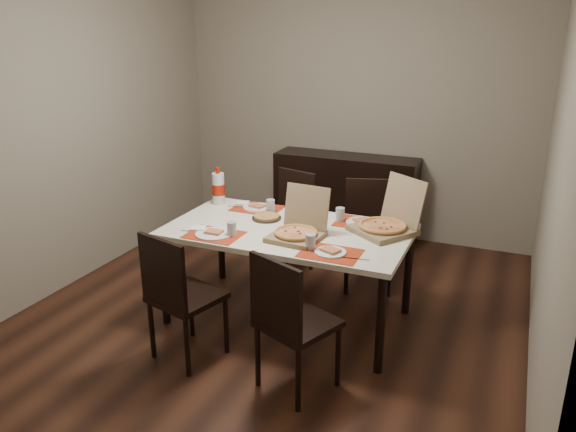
% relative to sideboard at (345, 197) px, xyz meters
% --- Properties ---
extents(ground, '(3.80, 4.00, 0.02)m').
position_rel_sideboard_xyz_m(ground, '(0.00, -1.78, -0.46)').
color(ground, '#3D1F13').
rests_on(ground, ground).
extents(room_walls, '(3.84, 4.02, 2.62)m').
position_rel_sideboard_xyz_m(room_walls, '(0.00, -1.35, 1.28)').
color(room_walls, gray).
rests_on(room_walls, ground).
extents(sideboard, '(1.50, 0.40, 0.90)m').
position_rel_sideboard_xyz_m(sideboard, '(0.00, 0.00, 0.00)').
color(sideboard, black).
rests_on(sideboard, ground).
extents(dining_table, '(1.80, 1.00, 0.75)m').
position_rel_sideboard_xyz_m(dining_table, '(0.13, -1.87, 0.23)').
color(dining_table, beige).
rests_on(dining_table, ground).
extents(chair_near_left, '(0.52, 0.52, 0.93)m').
position_rel_sideboard_xyz_m(chair_near_left, '(-0.31, -2.70, 0.06)').
color(chair_near_left, black).
rests_on(chair_near_left, ground).
extents(chair_near_right, '(0.55, 0.55, 0.93)m').
position_rel_sideboard_xyz_m(chair_near_right, '(0.51, -2.73, 0.06)').
color(chair_near_right, black).
rests_on(chair_near_right, ground).
extents(chair_far_left, '(0.52, 0.52, 0.93)m').
position_rel_sideboard_xyz_m(chair_far_left, '(-0.23, -1.00, 0.06)').
color(chair_far_left, black).
rests_on(chair_far_left, ground).
extents(chair_far_right, '(0.52, 0.52, 0.93)m').
position_rel_sideboard_xyz_m(chair_far_right, '(0.53, -1.01, 0.06)').
color(chair_far_right, black).
rests_on(chair_far_right, ground).
extents(setting_near_left, '(0.47, 0.30, 0.11)m').
position_rel_sideboard_xyz_m(setting_near_left, '(-0.30, -2.20, 0.32)').
color(setting_near_left, '#B0270B').
rests_on(setting_near_left, dining_table).
extents(setting_near_right, '(0.47, 0.30, 0.11)m').
position_rel_sideboard_xyz_m(setting_near_right, '(0.54, -2.20, 0.32)').
color(setting_near_right, '#B0270B').
rests_on(setting_near_right, dining_table).
extents(setting_far_left, '(0.46, 0.30, 0.11)m').
position_rel_sideboard_xyz_m(setting_far_left, '(-0.27, -1.54, 0.32)').
color(setting_far_left, '#B0270B').
rests_on(setting_far_left, dining_table).
extents(setting_far_right, '(0.41, 0.30, 0.11)m').
position_rel_sideboard_xyz_m(setting_far_right, '(0.56, -1.55, 0.32)').
color(setting_far_right, '#B0270B').
rests_on(setting_far_right, dining_table).
extents(napkin_loose, '(0.14, 0.15, 0.02)m').
position_rel_sideboard_xyz_m(napkin_loose, '(0.14, -1.90, 0.31)').
color(napkin_loose, white).
rests_on(napkin_loose, dining_table).
extents(pizza_box_center, '(0.38, 0.41, 0.35)m').
position_rel_sideboard_xyz_m(pizza_box_center, '(0.27, -2.02, 0.36)').
color(pizza_box_center, '#796446').
rests_on(pizza_box_center, dining_table).
extents(pizza_box_right, '(0.57, 0.58, 0.39)m').
position_rel_sideboard_xyz_m(pizza_box_right, '(0.82, -1.65, 0.36)').
color(pizza_box_right, '#796446').
rests_on(pizza_box_right, dining_table).
extents(faina_plate, '(0.23, 0.23, 0.03)m').
position_rel_sideboard_xyz_m(faina_plate, '(-0.11, -1.74, 0.31)').
color(faina_plate, black).
rests_on(faina_plate, dining_table).
extents(dip_bowl, '(0.14, 0.14, 0.03)m').
position_rel_sideboard_xyz_m(dip_bowl, '(0.29, -1.67, 0.32)').
color(dip_bowl, white).
rests_on(dip_bowl, dining_table).
extents(soda_bottle, '(0.11, 0.11, 0.32)m').
position_rel_sideboard_xyz_m(soda_bottle, '(-0.65, -1.54, 0.43)').
color(soda_bottle, silver).
rests_on(soda_bottle, dining_table).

